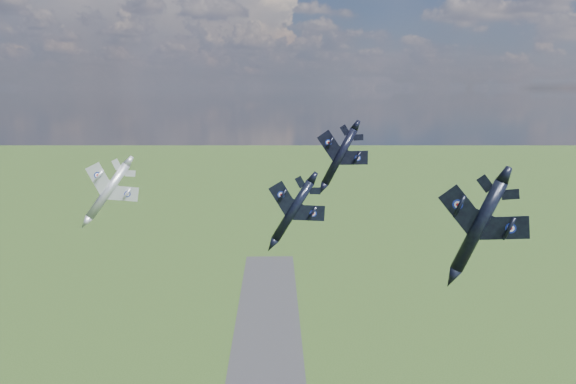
{
  "coord_description": "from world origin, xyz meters",
  "views": [
    {
      "loc": [
        3.65,
        -76.69,
        100.24
      ],
      "look_at": [
        5.66,
        12.12,
        83.79
      ],
      "focal_mm": 35.0,
      "sensor_mm": 36.0,
      "label": 1
    }
  ],
  "objects_px": {
    "jet_right_navy": "(479,226)",
    "jet_left_silver": "(108,191)",
    "jet_lead_navy": "(293,211)",
    "jet_high_navy": "(339,157)"
  },
  "relations": [
    {
      "from": "jet_lead_navy",
      "to": "jet_high_navy",
      "type": "bearing_deg",
      "value": 61.84
    },
    {
      "from": "jet_right_navy",
      "to": "jet_left_silver",
      "type": "distance_m",
      "value": 66.03
    },
    {
      "from": "jet_right_navy",
      "to": "jet_high_navy",
      "type": "height_order",
      "value": "jet_high_navy"
    },
    {
      "from": "jet_lead_navy",
      "to": "jet_right_navy",
      "type": "xyz_separation_m",
      "value": [
        20.82,
        -23.56,
        3.21
      ]
    },
    {
      "from": "jet_right_navy",
      "to": "jet_high_navy",
      "type": "relative_size",
      "value": 1.0
    },
    {
      "from": "jet_lead_navy",
      "to": "jet_right_navy",
      "type": "relative_size",
      "value": 0.93
    },
    {
      "from": "jet_high_navy",
      "to": "jet_right_navy",
      "type": "bearing_deg",
      "value": -79.44
    },
    {
      "from": "jet_lead_navy",
      "to": "jet_left_silver",
      "type": "distance_m",
      "value": 36.13
    },
    {
      "from": "jet_right_navy",
      "to": "jet_left_silver",
      "type": "xyz_separation_m",
      "value": [
        -53.93,
        38.02,
        -2.54
      ]
    },
    {
      "from": "jet_lead_navy",
      "to": "jet_left_silver",
      "type": "height_order",
      "value": "jet_left_silver"
    }
  ]
}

